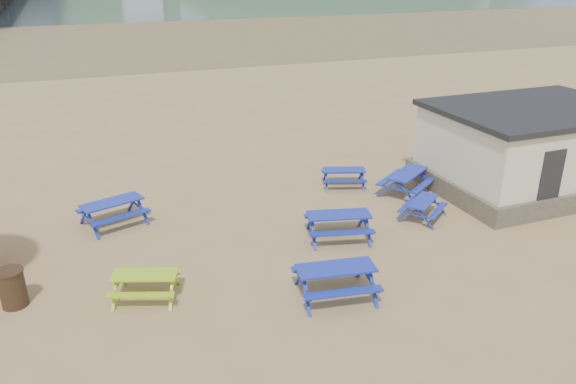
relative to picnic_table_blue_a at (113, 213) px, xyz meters
name	(u,v)px	position (x,y,z in m)	size (l,w,h in m)	color
ground	(280,243)	(4.63, -3.24, -0.41)	(400.00, 400.00, 0.00)	tan
wet_sand	(113,36)	(4.63, 51.76, -0.41)	(400.00, 400.00, 0.00)	olive
picnic_table_blue_a	(113,213)	(0.00, 0.00, 0.00)	(2.34, 2.10, 0.82)	#11359D
picnic_table_blue_b	(344,178)	(8.60, 0.33, -0.07)	(1.96, 1.76, 0.68)	#11359D
picnic_table_blue_c	(407,183)	(10.44, -1.22, 0.01)	(2.56, 2.46, 0.84)	#11359D
picnic_table_blue_d	(338,226)	(6.47, -3.57, 0.00)	(2.29, 2.02, 0.82)	#11359D
picnic_table_blue_e	(336,281)	(4.94, -6.52, 0.01)	(2.25, 1.92, 0.85)	#11359D
picnic_table_blue_f	(423,209)	(9.76, -3.28, -0.08)	(1.99, 1.94, 0.65)	#11359D
picnic_table_yellow	(146,286)	(0.36, -4.82, -0.06)	(2.00, 1.81, 0.69)	#8BBA0E
litter_bin	(12,288)	(-2.79, -3.99, 0.10)	(0.69, 0.69, 1.01)	#3D2618
amenity_block	(531,147)	(15.13, -2.25, 1.16)	(7.40, 5.40, 3.15)	#665B4C
headland_town	(289,4)	(94.63, 226.44, -10.32)	(264.00, 144.00, 108.00)	#2D4C1E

